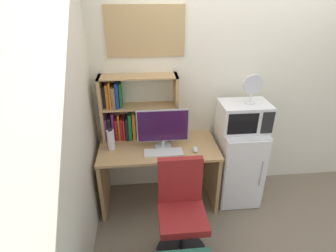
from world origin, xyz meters
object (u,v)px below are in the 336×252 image
Objects in this scene: monitor at (163,128)px; desk_chair at (181,216)px; computer_mouse at (195,149)px; microwave at (244,116)px; water_bottle at (111,140)px; mini_fridge at (237,164)px; keyboard at (163,153)px; desk_fan at (253,87)px; wall_corkboard at (145,31)px; hutch_bookshelf at (127,110)px.

desk_chair is (0.11, -0.68, -0.55)m from monitor.
monitor is at bearing 161.21° from computer_mouse.
water_bottle is at bearing -179.08° from microwave.
mini_fridge is (1.40, 0.02, -0.41)m from water_bottle.
monitor is 1.36× the size of keyboard.
desk_fan is 1.20m from wall_corkboard.
water_bottle is at bearing 171.85° from computer_mouse.
keyboard is 0.41× the size of desk_chair.
microwave reaches higher than keyboard.
mini_fridge is 1.77m from wall_corkboard.
microwave is 0.65× the size of wall_corkboard.
keyboard is 1.30× the size of desk_fan.
computer_mouse is at bearing -164.60° from microwave.
hutch_bookshelf reaches higher than microwave.
wall_corkboard is (-1.00, 0.31, 0.83)m from microwave.
desk_chair is at bearing -78.49° from keyboard.
desk_fan reaches higher than desk_chair.
hutch_bookshelf is at bearing 133.27° from keyboard.
water_bottle is (-0.18, -0.24, -0.23)m from hutch_bookshelf.
computer_mouse is 0.12× the size of mini_fridge.
monitor is at bearing -1.34° from water_bottle.
keyboard is at bearing -46.73° from hutch_bookshelf.
hutch_bookshelf is 0.45m from monitor.
computer_mouse is at bearing -164.90° from mini_fridge.
desk_chair is at bearing -138.40° from desk_fan.
mini_fridge is (0.86, 0.03, -0.53)m from monitor.
mini_fridge reaches higher than keyboard.
wall_corkboard is (-0.13, 0.47, 1.12)m from keyboard.
hutch_bookshelf is at bearing 169.89° from mini_fridge.
water_bottle is at bearing -140.54° from wall_corkboard.
monitor is 0.55m from water_bottle.
desk_chair is at bearing -111.24° from computer_mouse.
water_bottle is at bearing 178.66° from monitor.
mini_fridge reaches higher than computer_mouse.
desk_chair is at bearing -136.58° from mini_fridge.
computer_mouse is 0.45× the size of water_bottle.
wall_corkboard reaches higher than keyboard.
desk_fan is 0.39× the size of wall_corkboard.
keyboard is 1.22m from wall_corkboard.
monitor is 0.99m from desk_fan.
monitor is 4.97× the size of computer_mouse.
hutch_bookshelf is 1.53× the size of monitor.
wall_corkboard reaches higher than microwave.
water_bottle is 0.79× the size of desk_fan.
monitor is 1.01m from mini_fridge.
microwave is (1.22, -0.21, -0.03)m from hutch_bookshelf.
keyboard is 0.51× the size of wall_corkboard.
desk_fan reaches higher than keyboard.
monitor reaches higher than water_bottle.
mini_fridge is at bearing -90.26° from microwave.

